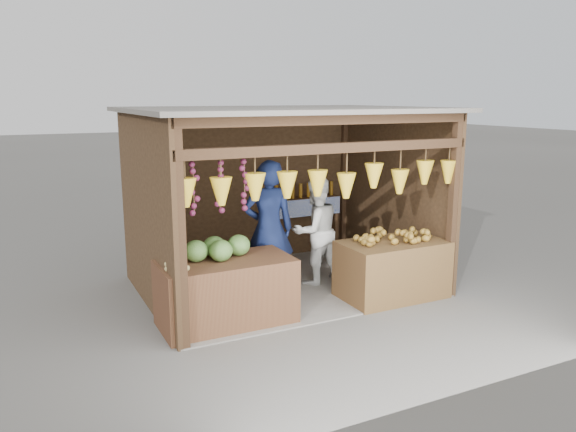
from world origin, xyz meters
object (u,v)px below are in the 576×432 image
Objects in this scene: counter_left at (226,292)px; vendor_seated at (159,241)px; man_standing at (269,229)px; woman_standing at (315,231)px; counter_right at (392,269)px.

vendor_seated reaches higher than counter_left.
woman_standing is (0.87, 0.21, -0.16)m from man_standing.
counter_right is 1.30m from woman_standing.
counter_right is at bearing 165.68° from man_standing.
man_standing reaches higher than vendor_seated.
vendor_seated reaches higher than counter_right.
counter_right is 1.85m from man_standing.
man_standing is 1.51m from vendor_seated.
counter_left is 1.26m from man_standing.
counter_left is 0.84× the size of man_standing.
vendor_seated is (-0.54, 1.16, 0.46)m from counter_left.
counter_right is at bearing -175.59° from vendor_seated.
woman_standing is (-0.68, 1.03, 0.41)m from counter_right.
man_standing is 0.91m from woman_standing.
counter_right is 1.36× the size of vendor_seated.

